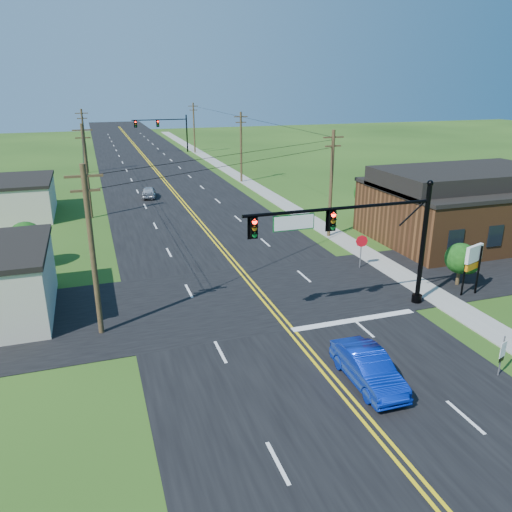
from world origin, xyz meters
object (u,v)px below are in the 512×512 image
object	(u,v)px
signal_mast_main	(356,234)
route_sign	(502,353)
blue_car	(368,369)
stop_sign	(361,245)
signal_mast_far	(163,128)

from	to	relation	value
signal_mast_main	route_sign	bearing A→B (deg)	-68.48
blue_car	stop_sign	distance (m)	14.77
signal_mast_main	stop_sign	bearing A→B (deg)	56.60
stop_sign	signal_mast_main	bearing A→B (deg)	-109.29
signal_mast_far	blue_car	distance (m)	78.80
signal_mast_far	blue_car	world-z (taller)	signal_mast_far
stop_sign	blue_car	bearing A→B (deg)	-104.23
signal_mast_far	stop_sign	bearing A→B (deg)	-86.46
route_sign	signal_mast_main	bearing A→B (deg)	90.94
signal_mast_far	route_sign	distance (m)	80.15
signal_mast_main	blue_car	distance (m)	8.26
signal_mast_main	blue_car	bearing A→B (deg)	-113.05
route_sign	stop_sign	xyz separation A→B (m)	(1.00, 14.33, 0.59)
signal_mast_main	signal_mast_far	distance (m)	72.00
route_sign	stop_sign	bearing A→B (deg)	65.42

